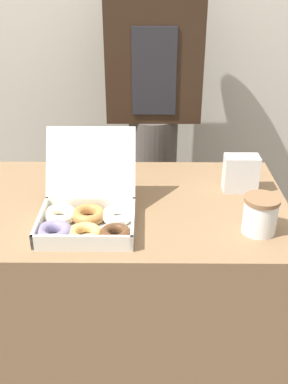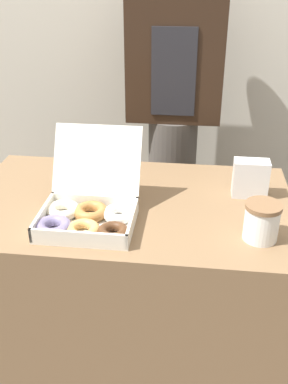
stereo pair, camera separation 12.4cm
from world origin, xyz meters
The scene contains 6 objects.
ground_plane centered at (0.00, 0.00, 0.00)m, with size 14.00×14.00×0.00m, color #665B51.
table centered at (0.00, 0.00, 0.37)m, with size 1.05×0.63×0.75m.
donut_box centered at (-0.10, -0.14, 0.78)m, with size 0.31×0.33×0.24m.
coffee_cup centered at (0.39, -0.16, 0.80)m, with size 0.10×0.10×0.11m.
napkin_holder centered at (0.38, 0.09, 0.81)m, with size 0.11×0.06×0.12m.
person_customer centered at (0.10, 0.62, 0.88)m, with size 0.39×0.22×1.59m.
Camera 2 is at (0.20, -1.24, 1.44)m, focal length 42.00 mm.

